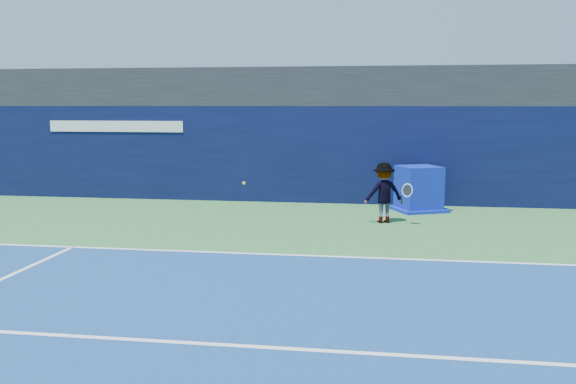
# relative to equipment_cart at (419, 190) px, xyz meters

# --- Properties ---
(ground) EXTENTS (80.00, 80.00, 0.00)m
(ground) POSITION_rel_equipment_cart_xyz_m (-2.58, -9.06, -0.59)
(ground) COLOR #327038
(ground) RESTS_ON ground
(baseline) EXTENTS (24.00, 0.10, 0.01)m
(baseline) POSITION_rel_equipment_cart_xyz_m (-2.58, -6.06, -0.58)
(baseline) COLOR white
(baseline) RESTS_ON ground
(service_line) EXTENTS (24.00, 0.10, 0.01)m
(service_line) POSITION_rel_equipment_cart_xyz_m (-2.58, -11.06, -0.58)
(service_line) COLOR white
(service_line) RESTS_ON ground
(stadium_band) EXTENTS (36.00, 3.00, 1.20)m
(stadium_band) POSITION_rel_equipment_cart_xyz_m (-2.58, 2.44, 3.01)
(stadium_band) COLOR black
(stadium_band) RESTS_ON back_wall_assembly
(back_wall_assembly) EXTENTS (36.00, 1.03, 3.00)m
(back_wall_assembly) POSITION_rel_equipment_cart_xyz_m (-2.59, 1.44, 0.91)
(back_wall_assembly) COLOR black
(back_wall_assembly) RESTS_ON ground
(equipment_cart) EXTENTS (1.79, 1.79, 1.29)m
(equipment_cart) POSITION_rel_equipment_cart_xyz_m (0.00, 0.00, 0.00)
(equipment_cart) COLOR #0B1BA4
(equipment_cart) RESTS_ON ground
(tennis_player) EXTENTS (1.31, 0.90, 1.57)m
(tennis_player) POSITION_rel_equipment_cart_xyz_m (-0.99, -2.06, 0.19)
(tennis_player) COLOR silver
(tennis_player) RESTS_ON ground
(tennis_ball) EXTENTS (0.07, 0.07, 0.07)m
(tennis_ball) POSITION_rel_equipment_cart_xyz_m (-4.33, -3.67, 0.58)
(tennis_ball) COLOR yellow
(tennis_ball) RESTS_ON ground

